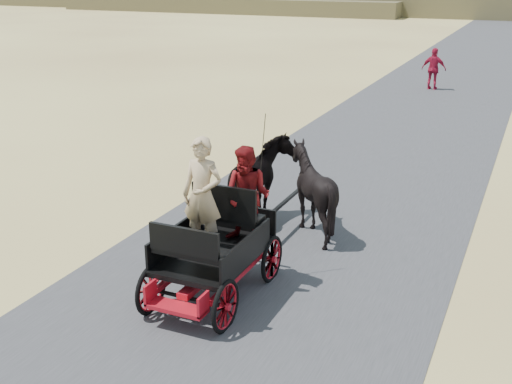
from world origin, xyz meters
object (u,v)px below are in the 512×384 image
at_px(horse_right, 312,191).
at_px(horse_left, 259,184).
at_px(pedestrian, 434,69).
at_px(carriage, 214,274).

bearing_deg(horse_right, horse_left, 0.00).
relative_size(horse_left, pedestrian, 1.16).
distance_m(horse_right, pedestrian, 16.65).
relative_size(horse_left, horse_right, 1.18).
relative_size(carriage, pedestrian, 1.39).
distance_m(carriage, horse_right, 3.09).
bearing_deg(carriage, horse_right, 79.61).
xyz_separation_m(horse_left, horse_right, (1.10, 0.00, 0.00)).
bearing_deg(horse_left, pedestrian, -92.18).
height_order(horse_right, pedestrian, pedestrian).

